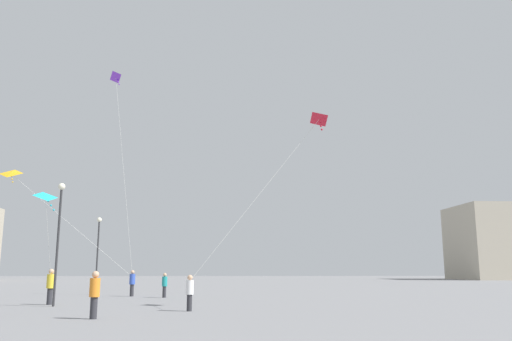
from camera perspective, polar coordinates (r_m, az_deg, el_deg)
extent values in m
cylinder|color=#2D2D33|center=(35.41, -10.06, -13.02)|extent=(0.24, 0.24, 0.73)
cylinder|color=teal|center=(35.38, -10.02, -11.93)|extent=(0.35, 0.35, 0.63)
sphere|color=tan|center=(35.38, -10.00, -11.23)|extent=(0.24, 0.24, 0.24)
cylinder|color=#2D2D33|center=(29.88, -21.76, -12.75)|extent=(0.27, 0.27, 0.84)
cylinder|color=yellow|center=(29.85, -21.65, -11.25)|extent=(0.40, 0.40, 0.73)
sphere|color=tan|center=(29.85, -21.58, -10.29)|extent=(0.27, 0.27, 0.27)
cylinder|color=#2D2D33|center=(37.49, -13.50, -12.70)|extent=(0.26, 0.26, 0.81)
cylinder|color=#3351B7|center=(37.47, -13.45, -11.55)|extent=(0.39, 0.39, 0.70)
sphere|color=tan|center=(37.47, -13.42, -10.82)|extent=(0.26, 0.26, 0.26)
cylinder|color=#2D2D33|center=(23.78, -7.34, -14.25)|extent=(0.23, 0.23, 0.72)
cylinder|color=white|center=(23.75, -7.30, -12.64)|extent=(0.34, 0.34, 0.62)
sphere|color=tan|center=(23.74, -7.28, -11.60)|extent=(0.23, 0.23, 0.23)
cylinder|color=#2D2D33|center=(20.79, -17.43, -14.24)|extent=(0.26, 0.26, 0.80)
cylinder|color=orange|center=(20.75, -17.31, -12.19)|extent=(0.38, 0.38, 0.69)
sphere|color=tan|center=(20.74, -17.24, -10.87)|extent=(0.26, 0.26, 0.26)
pyramid|color=#1EB2C6|center=(27.19, -22.14, -2.62)|extent=(1.02, 0.99, 0.41)
sphere|color=#1EB2C6|center=(27.19, -21.89, -3.13)|extent=(0.10, 0.10, 0.10)
sphere|color=#1EB2C6|center=(27.18, -21.63, -3.59)|extent=(0.10, 0.10, 0.10)
sphere|color=#1EB2C6|center=(27.16, -21.37, -4.06)|extent=(0.10, 0.10, 0.10)
cylinder|color=silver|center=(28.45, -21.89, -7.07)|extent=(0.41, 2.91, 4.01)
pyramid|color=yellow|center=(38.76, -25.38, -0.26)|extent=(1.33, 0.84, 0.54)
sphere|color=yellow|center=(38.61, -25.31, -0.58)|extent=(0.10, 0.10, 0.10)
sphere|color=yellow|center=(38.44, -25.26, -0.86)|extent=(0.10, 0.10, 0.10)
sphere|color=yellow|center=(38.28, -25.20, -1.15)|extent=(0.10, 0.10, 0.10)
cylinder|color=silver|center=(37.74, -19.57, -5.75)|extent=(8.18, 1.59, 6.91)
pyramid|color=red|center=(26.02, 7.00, 5.64)|extent=(0.99, 1.24, 0.50)
sphere|color=red|center=(25.82, 7.06, 5.24)|extent=(0.10, 0.10, 0.10)
sphere|color=red|center=(25.63, 7.15, 4.87)|extent=(0.10, 0.10, 0.10)
sphere|color=red|center=(25.44, 7.25, 4.50)|extent=(0.10, 0.10, 0.10)
cylinder|color=silver|center=(24.39, 0.22, -2.81)|extent=(6.16, 0.86, 7.84)
pyramid|color=purple|center=(39.58, -15.13, 9.87)|extent=(1.05, 1.06, 0.61)
sphere|color=purple|center=(39.38, -15.05, 9.62)|extent=(0.10, 0.10, 0.10)
sphere|color=purple|center=(39.21, -14.93, 9.38)|extent=(0.10, 0.10, 0.10)
sphere|color=purple|center=(39.03, -14.82, 9.14)|extent=(0.10, 0.10, 0.10)
cylinder|color=silver|center=(37.85, -14.33, -0.45)|extent=(1.72, 0.74, 14.24)
cylinder|color=#2D2D30|center=(40.92, -17.07, -9.16)|extent=(0.12, 0.12, 5.36)
sphere|color=#EAE5C6|center=(41.08, -16.85, -5.21)|extent=(0.36, 0.36, 0.36)
cylinder|color=#2D2D30|center=(28.40, -21.01, -7.84)|extent=(0.12, 0.12, 5.88)
sphere|color=#EAE5C6|center=(28.69, -20.59, -1.67)|extent=(0.36, 0.36, 0.36)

